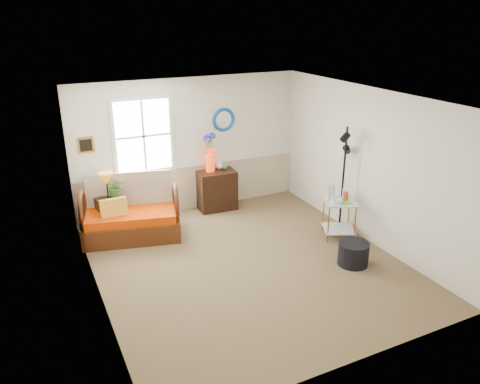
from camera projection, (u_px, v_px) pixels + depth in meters
name	position (u px, v px, depth m)	size (l,w,h in m)	color
floor	(248.00, 264.00, 7.38)	(4.50, 5.00, 0.01)	brown
ceiling	(249.00, 99.00, 6.44)	(4.50, 5.00, 0.01)	white
walls	(248.00, 187.00, 6.91)	(4.51, 5.01, 2.60)	beige
wainscot	(192.00, 187.00, 9.30)	(4.46, 0.02, 0.90)	tan
chair_rail	(191.00, 165.00, 9.12)	(4.46, 0.04, 0.06)	silver
window	(143.00, 136.00, 8.51)	(1.14, 0.06, 1.44)	white
picture	(86.00, 145.00, 8.12)	(0.28, 0.03, 0.28)	gold
mirror	(223.00, 119.00, 9.11)	(0.47, 0.47, 0.07)	#0F579B
loveseat	(130.00, 209.00, 8.09)	(1.63, 0.92, 1.07)	#502B11
throw_pillow	(114.00, 211.00, 7.88)	(0.45, 0.11, 0.45)	#BD620F
lamp_stand	(110.00, 217.00, 8.20)	(0.39, 0.39, 0.69)	black
table_lamp	(107.00, 186.00, 7.95)	(0.27, 0.27, 0.49)	#BD681C
potted_plant	(115.00, 188.00, 8.13)	(0.36, 0.40, 0.31)	#457833
cabinet	(217.00, 190.00, 9.31)	(0.74, 0.47, 0.79)	black
flower_vase	(210.00, 153.00, 9.03)	(0.22, 0.22, 0.75)	red
side_table	(339.00, 219.00, 8.15)	(0.54, 0.54, 0.68)	#BF803B
tabletop_items	(339.00, 193.00, 8.01)	(0.44, 0.44, 0.27)	silver
floor_lamp	(343.00, 180.00, 8.16)	(0.28, 0.28, 1.93)	black
ottoman	(353.00, 254.00, 7.31)	(0.48, 0.48, 0.37)	black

